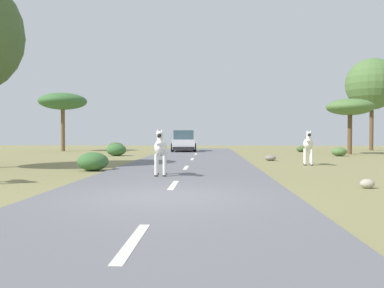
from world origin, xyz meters
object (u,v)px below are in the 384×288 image
object	(u,v)px
bush_0	(93,162)
bush_1	(116,147)
zebra_4	(308,144)
zebra_0	(160,148)
tree_1	(350,108)
rock_3	(367,184)
car_0	(184,142)
bush_4	(301,149)
rock_0	(270,158)
bush_2	(339,152)
tree_3	(63,102)
tree_0	(372,84)
bush_3	(116,150)

from	to	relation	value
bush_0	bush_1	size ratio (longest dim) A/B	0.94
zebra_4	bush_1	bearing A→B (deg)	-38.41
zebra_4	zebra_0	bearing A→B (deg)	52.83
tree_1	bush_0	size ratio (longest dim) A/B	3.26
zebra_0	rock_3	bearing A→B (deg)	151.36
car_0	bush_1	bearing A→B (deg)	0.65
zebra_4	rock_3	distance (m)	8.46
rock_3	car_0	bearing A→B (deg)	105.55
bush_4	rock_0	size ratio (longest dim) A/B	1.35
bush_1	bush_2	xyz separation A→B (m)	(16.49, -6.13, -0.10)
tree_3	bush_4	bearing A→B (deg)	-2.35
bush_4	tree_3	bearing A→B (deg)	177.65
tree_3	rock_0	xyz separation A→B (m)	(16.10, -12.28, -4.13)
zebra_4	tree_0	xyz separation A→B (m)	(10.08, 18.55, 5.03)
bush_3	rock_3	distance (m)	19.53
tree_0	bush_1	world-z (taller)	tree_0
car_0	bush_0	size ratio (longest dim) A/B	3.58
car_0	tree_0	world-z (taller)	tree_0
tree_1	bush_2	bearing A→B (deg)	-120.53
rock_0	bush_0	bearing A→B (deg)	-140.12
zebra_0	bush_2	size ratio (longest dim) A/B	1.71
zebra_0	rock_3	distance (m)	6.54
bush_0	rock_0	world-z (taller)	bush_0
bush_3	rock_0	distance (m)	10.81
bush_3	bush_0	bearing A→B (deg)	-81.62
zebra_4	car_0	world-z (taller)	car_0
zebra_4	bush_2	world-z (taller)	zebra_4
rock_3	zebra_0	bearing A→B (deg)	155.79
tree_0	tree_3	xyz separation A→B (m)	(-27.47, -3.02, -1.73)
zebra_4	tree_0	bearing A→B (deg)	-107.96
zebra_4	bush_1	xyz separation A→B (m)	(-12.49, 14.35, -0.59)
tree_1	bush_3	xyz separation A→B (m)	(-16.58, -2.90, -3.01)
zebra_0	bush_1	bearing A→B (deg)	-77.37
bush_0	bush_1	xyz separation A→B (m)	(-3.18, 17.80, 0.02)
car_0	tree_0	distance (m)	18.10
bush_0	bush_4	world-z (taller)	bush_0
rock_0	car_0	bearing A→B (deg)	115.79
tree_3	zebra_0	bearing A→B (deg)	-62.51
bush_1	rock_0	size ratio (longest dim) A/B	2.20
tree_1	rock_0	size ratio (longest dim) A/B	6.74
zebra_0	zebra_4	size ratio (longest dim) A/B	0.96
zebra_0	bush_4	size ratio (longest dim) A/B	2.07
zebra_0	tree_0	bearing A→B (deg)	-128.45
tree_1	bush_4	world-z (taller)	tree_1
tree_0	tree_3	world-z (taller)	tree_0
tree_0	bush_3	size ratio (longest dim) A/B	6.17
bush_4	rock_0	world-z (taller)	bush_4
tree_0	car_0	bearing A→B (deg)	-167.36
car_0	bush_3	size ratio (longest dim) A/B	3.28
rock_3	bush_3	bearing A→B (deg)	122.83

